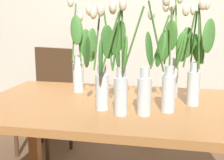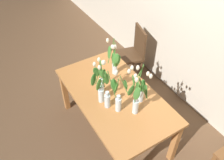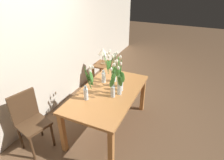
# 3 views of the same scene
# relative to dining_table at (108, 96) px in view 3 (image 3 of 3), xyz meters

# --- Properties ---
(ground_plane) EXTENTS (18.00, 18.00, 0.00)m
(ground_plane) POSITION_rel_dining_table_xyz_m (0.00, 0.00, -0.65)
(ground_plane) COLOR brown
(room_wall_rear) EXTENTS (9.00, 0.10, 2.70)m
(room_wall_rear) POSITION_rel_dining_table_xyz_m (0.00, 1.30, 0.70)
(room_wall_rear) COLOR beige
(room_wall_rear) RESTS_ON ground
(dining_table) EXTENTS (1.60, 0.90, 0.74)m
(dining_table) POSITION_rel_dining_table_xyz_m (0.00, 0.00, 0.00)
(dining_table) COLOR #B7753D
(dining_table) RESTS_ON ground
(tulip_vase_0) EXTENTS (0.18, 0.15, 0.54)m
(tulip_vase_0) POSITION_rel_dining_table_xyz_m (-0.09, -0.12, 0.27)
(tulip_vase_0) COLOR silver
(tulip_vase_0) RESTS_ON dining_table
(tulip_vase_1) EXTENTS (0.15, 0.19, 0.59)m
(tulip_vase_1) POSITION_rel_dining_table_xyz_m (0.25, 0.17, 0.28)
(tulip_vase_1) COLOR silver
(tulip_vase_1) RESTS_ON dining_table
(tulip_vase_2) EXTENTS (0.20, 0.23, 0.56)m
(tulip_vase_2) POSITION_rel_dining_table_xyz_m (0.36, 0.07, 0.32)
(tulip_vase_2) COLOR silver
(tulip_vase_2) RESTS_ON dining_table
(tulip_vase_3) EXTENTS (0.23, 0.22, 0.57)m
(tulip_vase_3) POSITION_rel_dining_table_xyz_m (0.12, -0.17, 0.27)
(tulip_vase_3) COLOR silver
(tulip_vase_3) RESTS_ON dining_table
(tulip_vase_4) EXTENTS (0.16, 0.18, 0.55)m
(tulip_vase_4) POSITION_rel_dining_table_xyz_m (0.21, -0.08, 0.27)
(tulip_vase_4) COLOR silver
(tulip_vase_4) RESTS_ON dining_table
(tulip_vase_5) EXTENTS (0.17, 0.15, 0.57)m
(tulip_vase_5) POSITION_rel_dining_table_xyz_m (-0.29, 0.18, 0.32)
(tulip_vase_5) COLOR silver
(tulip_vase_5) RESTS_ON dining_table
(tulip_vase_6) EXTENTS (0.15, 0.20, 0.58)m
(tulip_vase_6) POSITION_rel_dining_table_xyz_m (-0.01, -0.18, 0.30)
(tulip_vase_6) COLOR silver
(tulip_vase_6) RESTS_ON dining_table
(dining_chair) EXTENTS (0.49, 0.49, 0.93)m
(dining_chair) POSITION_rel_dining_table_xyz_m (-0.84, 0.89, -0.12)
(dining_chair) COLOR #4C331E
(dining_chair) RESTS_ON ground
(side_table) EXTENTS (0.44, 0.44, 0.55)m
(side_table) POSITION_rel_dining_table_xyz_m (1.34, 0.75, -0.22)
(side_table) COLOR brown
(side_table) RESTS_ON ground
(table_lamp) EXTENTS (0.22, 0.22, 0.40)m
(table_lamp) POSITION_rel_dining_table_xyz_m (1.34, 0.77, 0.21)
(table_lamp) COLOR olive
(table_lamp) RESTS_ON side_table
(pillar_candle) EXTENTS (0.06, 0.06, 0.07)m
(pillar_candle) POSITION_rel_dining_table_xyz_m (1.44, 0.69, -0.06)
(pillar_candle) COLOR #CC4C23
(pillar_candle) RESTS_ON side_table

